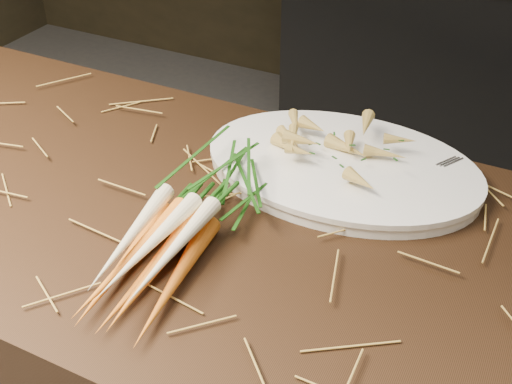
# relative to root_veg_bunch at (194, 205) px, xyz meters

# --- Properties ---
(straw_bedding) EXTENTS (1.40, 0.60, 0.02)m
(straw_bedding) POSITION_rel_root_veg_bunch_xyz_m (0.01, 0.04, -0.03)
(straw_bedding) COLOR olive
(straw_bedding) RESTS_ON main_counter
(root_veg_bunch) EXTENTS (0.17, 0.48, 0.09)m
(root_veg_bunch) POSITION_rel_root_veg_bunch_xyz_m (0.00, 0.00, 0.00)
(root_veg_bunch) COLOR #C34805
(root_veg_bunch) RESTS_ON main_counter
(serving_platter) EXTENTS (0.50, 0.35, 0.03)m
(serving_platter) POSITION_rel_root_veg_bunch_xyz_m (0.16, 0.24, -0.03)
(serving_platter) COLOR white
(serving_platter) RESTS_ON main_counter
(roasted_veg_heap) EXTENTS (0.25, 0.18, 0.05)m
(roasted_veg_heap) POSITION_rel_root_veg_bunch_xyz_m (0.16, 0.24, 0.01)
(roasted_veg_heap) COLOR #A58738
(roasted_veg_heap) RESTS_ON serving_platter
(serving_fork) EXTENTS (0.11, 0.17, 0.00)m
(serving_fork) POSITION_rel_root_veg_bunch_xyz_m (0.33, 0.23, -0.02)
(serving_fork) COLOR silver
(serving_fork) RESTS_ON serving_platter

